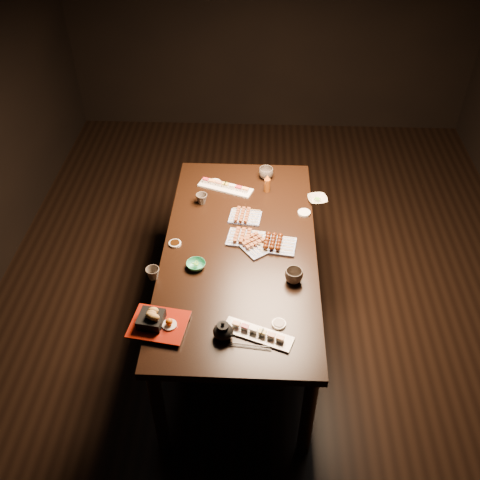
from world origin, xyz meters
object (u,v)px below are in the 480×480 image
(sushi_platter_far, at_px, (225,186))
(yakitori_plate_right, at_px, (254,243))
(yakitori_plate_center, at_px, (246,236))
(tempura_tray, at_px, (158,320))
(teacup_near_left, at_px, (153,274))
(teacup_mid_right, at_px, (294,276))
(yakitori_plate_left, at_px, (245,215))
(edamame_bowl_green, at_px, (196,265))
(edamame_bowl_cream, at_px, (317,200))
(dining_table, at_px, (240,292))
(sushi_platter_near, at_px, (258,332))
(teacup_far_left, at_px, (202,199))
(condiment_bottle, at_px, (267,183))
(teacup_far_right, at_px, (266,173))
(teapot, at_px, (223,330))

(sushi_platter_far, relative_size, yakitori_plate_right, 1.73)
(yakitori_plate_center, distance_m, tempura_tray, 0.80)
(yakitori_plate_center, height_order, teacup_near_left, teacup_near_left)
(teacup_near_left, bearing_deg, teacup_mid_right, 0.89)
(teacup_near_left, bearing_deg, yakitori_plate_right, 27.90)
(yakitori_plate_center, bearing_deg, yakitori_plate_left, 101.07)
(yakitori_plate_left, height_order, teacup_near_left, teacup_near_left)
(edamame_bowl_green, xyz_separation_m, edamame_bowl_cream, (0.73, 0.65, -0.00))
(edamame_bowl_cream, bearing_deg, yakitori_plate_right, -131.40)
(dining_table, bearing_deg, edamame_bowl_cream, 57.03)
(sushi_platter_near, bearing_deg, dining_table, 120.78)
(yakitori_plate_right, xyz_separation_m, teacup_far_left, (-0.35, 0.41, 0.01))
(sushi_platter_near, bearing_deg, condiment_bottle, 108.53)
(dining_table, relative_size, sushi_platter_far, 4.85)
(edamame_bowl_green, relative_size, teacup_far_left, 1.48)
(yakitori_plate_center, relative_size, teacup_near_left, 2.85)
(edamame_bowl_cream, relative_size, teacup_far_right, 1.26)
(teacup_near_left, distance_m, teacup_mid_right, 0.77)
(teacup_near_left, distance_m, teacup_far_right, 1.18)
(yakitori_plate_center, distance_m, teacup_far_left, 0.46)
(yakitori_plate_center, height_order, teacup_mid_right, teacup_mid_right)
(tempura_tray, bearing_deg, yakitori_plate_left, 74.41)
(edamame_bowl_green, bearing_deg, yakitori_plate_right, 30.89)
(teapot, bearing_deg, teacup_far_right, 115.14)
(sushi_platter_near, bearing_deg, tempura_tray, -163.48)
(sushi_platter_near, distance_m, sushi_platter_far, 1.27)
(teacup_mid_right, distance_m, teapot, 0.54)
(teacup_near_left, bearing_deg, dining_table, 30.09)
(teacup_near_left, bearing_deg, condiment_bottle, 53.80)
(tempura_tray, height_order, teapot, tempura_tray)
(yakitori_plate_right, bearing_deg, yakitori_plate_left, 156.23)
(teacup_mid_right, bearing_deg, condiment_bottle, 100.16)
(dining_table, xyz_separation_m, tempura_tray, (-0.38, -0.61, 0.43))
(sushi_platter_near, xyz_separation_m, condiment_bottle, (0.04, 1.23, 0.04))
(dining_table, bearing_deg, tempura_tray, -109.41)
(yakitori_plate_center, relative_size, yakitori_plate_left, 1.11)
(sushi_platter_near, bearing_deg, yakitori_plate_right, 113.36)
(sushi_platter_far, height_order, edamame_bowl_cream, sushi_platter_far)
(sushi_platter_near, xyz_separation_m, yakitori_plate_center, (-0.09, 0.72, 0.01))
(edamame_bowl_cream, relative_size, teacup_mid_right, 1.26)
(dining_table, height_order, edamame_bowl_green, edamame_bowl_green)
(tempura_tray, bearing_deg, yakitori_plate_center, 67.68)
(yakitori_plate_right, relative_size, teapot, 1.80)
(yakitori_plate_right, relative_size, teacup_far_left, 2.91)
(teacup_far_right, bearing_deg, dining_table, -101.50)
(teacup_far_left, xyz_separation_m, teacup_far_right, (0.41, 0.31, 0.01))
(teapot, relative_size, condiment_bottle, 0.95)
(teacup_near_left, xyz_separation_m, condiment_bottle, (0.62, 0.85, 0.03))
(teacup_far_right, bearing_deg, condiment_bottle, -87.03)
(sushi_platter_far, relative_size, condiment_bottle, 2.96)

